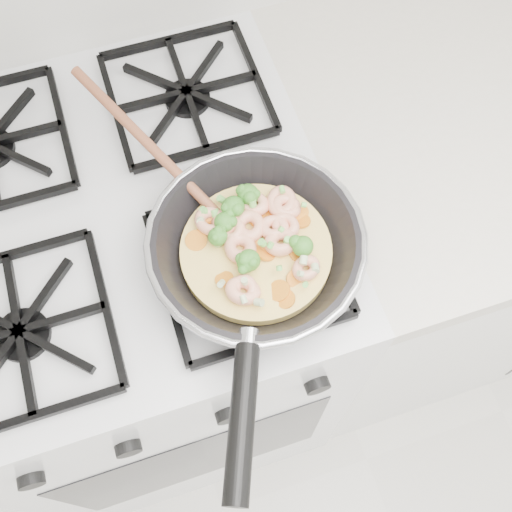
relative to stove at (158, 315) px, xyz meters
name	(u,v)px	position (x,y,z in m)	size (l,w,h in m)	color
stove	(158,315)	(0.00, 0.00, 0.00)	(0.60, 0.60, 0.92)	silver
counter_right	(505,210)	(0.80, 0.00, -0.01)	(1.00, 0.60, 0.90)	white
skillet	(254,249)	(0.16, -0.15, 0.50)	(0.30, 0.59, 0.10)	black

